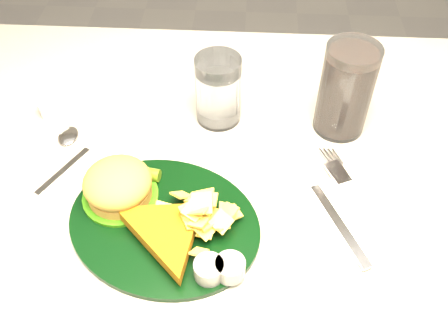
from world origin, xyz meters
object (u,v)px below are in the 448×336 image
(cola_glass, at_px, (346,90))
(fork_napkin, at_px, (339,218))
(water_glass, at_px, (218,90))
(dinner_plate, at_px, (163,212))
(table, at_px, (228,306))

(cola_glass, bearing_deg, fork_napkin, -95.25)
(water_glass, distance_m, cola_glass, 0.19)
(dinner_plate, height_order, water_glass, water_glass)
(dinner_plate, xyz_separation_m, fork_napkin, (0.24, 0.02, -0.02))
(water_glass, xyz_separation_m, cola_glass, (0.19, -0.01, 0.02))
(table, relative_size, fork_napkin, 6.38)
(table, distance_m, water_glass, 0.46)
(dinner_plate, distance_m, water_glass, 0.23)
(table, height_order, cola_glass, cola_glass)
(table, distance_m, cola_glass, 0.50)
(table, height_order, dinner_plate, dinner_plate)
(dinner_plate, distance_m, cola_glass, 0.33)
(dinner_plate, relative_size, cola_glass, 1.78)
(cola_glass, bearing_deg, dinner_plate, -140.12)
(water_glass, bearing_deg, dinner_plate, -104.93)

